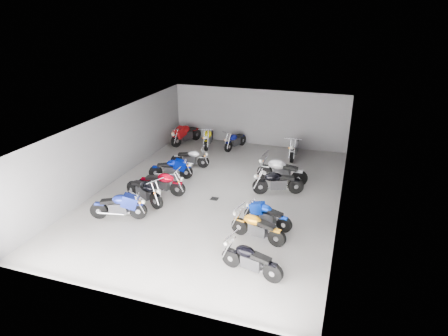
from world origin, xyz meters
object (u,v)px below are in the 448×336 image
Objects in this scene: motorcycle_left_e at (171,169)px; motorcycle_left_d at (162,183)px; motorcycle_right_b at (257,227)px; motorcycle_left_b at (119,206)px; motorcycle_back_b at (208,137)px; motorcycle_right_e at (278,182)px; motorcycle_right_c at (267,215)px; motorcycle_right_f at (281,171)px; motorcycle_back_e at (294,147)px; motorcycle_left_c at (144,191)px; motorcycle_back_a at (186,134)px; drain_grate at (214,199)px; motorcycle_back_c at (235,140)px; motorcycle_right_a at (251,260)px; motorcycle_left_f at (190,158)px.

motorcycle_left_d is at bearing -6.99° from motorcycle_left_e.
motorcycle_left_d is 5.23m from motorcycle_right_b.
motorcycle_left_b is 0.95× the size of motorcycle_back_b.
motorcycle_right_b is (4.73, -2.22, -0.03)m from motorcycle_left_d.
motorcycle_left_b is at bearing 107.57° from motorcycle_right_e.
motorcycle_left_d is at bearing 90.67° from motorcycle_right_c.
motorcycle_right_f is (-0.07, 1.22, 0.04)m from motorcycle_right_e.
motorcycle_left_b is at bearing -15.87° from motorcycle_left_d.
motorcycle_back_e is (4.93, -0.23, 0.03)m from motorcycle_back_b.
motorcycle_right_e is (5.23, 4.02, 0.01)m from motorcycle_left_b.
motorcycle_left_c is at bearing -17.30° from motorcycle_left_e.
motorcycle_right_e is at bearing 141.83° from motorcycle_left_c.
motorcycle_right_b is 0.89× the size of motorcycle_back_a.
motorcycle_left_b is at bearing -136.68° from drain_grate.
motorcycle_left_e is at bearing 89.00° from motorcycle_back_c.
motorcycle_right_a is at bearing -162.11° from motorcycle_right_c.
motorcycle_left_e is at bearing 69.62° from motorcycle_right_e.
motorcycle_right_c is 9.28m from motorcycle_back_b.
motorcycle_left_c is at bearing 97.47° from motorcycle_right_e.
motorcycle_back_a is (-1.17, 8.96, 0.05)m from motorcycle_left_b.
motorcycle_left_b is 9.19m from motorcycle_back_c.
motorcycle_left_e is 1.06× the size of motorcycle_right_c.
motorcycle_back_a reaches higher than motorcycle_back_c.
motorcycle_back_e reaches higher than motorcycle_right_a.
motorcycle_right_c is (2.57, -1.50, 0.45)m from drain_grate.
motorcycle_left_f is at bearing 62.35° from motorcycle_right_c.
motorcycle_right_e is at bearing 110.87° from motorcycle_left_b.
motorcycle_left_d is 4.94m from motorcycle_right_e.
motorcycle_back_e is at bearing 16.57° from motorcycle_right_c.
motorcycle_left_d is at bearing 89.04° from motorcycle_right_e.
motorcycle_right_f reaches higher than motorcycle_back_e.
motorcycle_right_f reaches higher than motorcycle_back_c.
motorcycle_left_e is 1.02× the size of motorcycle_left_f.
motorcycle_right_f is (-0.14, 5.06, 0.07)m from motorcycle_right_b.
motorcycle_left_f is 0.97× the size of motorcycle_right_a.
motorcycle_right_f is at bearing 87.55° from motorcycle_back_e.
motorcycle_right_c is at bearing 73.04° from motorcycle_left_d.
motorcycle_back_e reaches higher than motorcycle_back_b.
motorcycle_left_e is 5.10m from motorcycle_back_a.
motorcycle_left_d is 0.98× the size of motorcycle_back_b.
motorcycle_left_b is at bearing 141.59° from motorcycle_right_f.
motorcycle_left_d is at bearing -7.78° from motorcycle_left_f.
motorcycle_left_e is at bearing 41.13° from motorcycle_back_e.
motorcycle_left_c is (-2.57, -1.24, 0.53)m from drain_grate.
motorcycle_left_c is 1.12× the size of motorcycle_right_c.
motorcycle_back_c is (-3.60, 7.82, 0.02)m from motorcycle_right_c.
drain_grate is 3.01m from motorcycle_right_c.
motorcycle_left_c is at bearing 72.75° from motorcycle_right_a.
motorcycle_left_e is at bearing -18.01° from motorcycle_left_f.
motorcycle_left_b is 1.12× the size of motorcycle_right_c.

